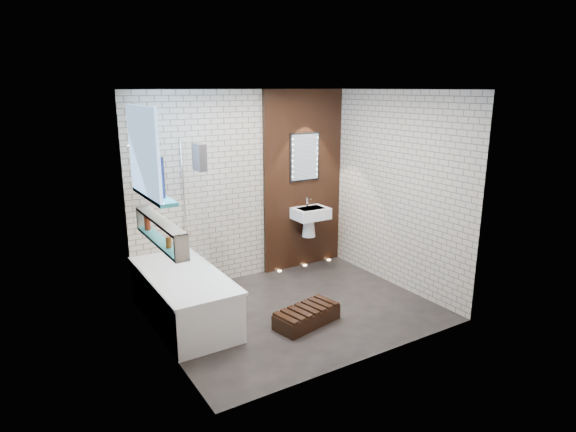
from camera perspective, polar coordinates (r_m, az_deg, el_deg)
ground at (r=6.00m, az=0.76°, el=-10.99°), size 3.20×3.20×0.00m
room_shell at (r=5.56m, az=0.81°, el=1.15°), size 3.24×3.20×2.60m
walnut_panel at (r=7.11m, az=1.79°, el=4.19°), size 1.30×0.06×2.60m
clerestory_window at (r=5.13m, az=-16.40°, el=6.24°), size 0.18×1.00×0.94m
display_niche at (r=5.10m, az=-14.79°, el=-1.78°), size 0.14×1.30×0.26m
bathtub at (r=5.77m, az=-12.17°, el=-9.27°), size 0.79×1.74×0.70m
bath_screen at (r=5.97m, az=-10.91°, el=1.64°), size 0.01×0.78×1.40m
towel at (r=5.66m, az=-10.38°, el=6.82°), size 0.09×0.24×0.31m
shower_head at (r=5.77m, az=-15.51°, el=8.19°), size 0.18×0.18×0.02m
washbasin at (r=7.06m, az=2.63°, el=-0.15°), size 0.50×0.36×0.58m
led_mirror at (r=7.02m, az=1.98°, el=6.94°), size 0.50×0.02×0.70m
walnut_step at (r=5.65m, az=2.22°, el=-11.78°), size 0.83×0.50×0.17m
niche_bottles at (r=5.33m, az=-15.53°, el=-1.42°), size 0.07×0.79×0.16m
sill_vases at (r=5.33m, az=-15.99°, el=4.38°), size 0.20×0.62×0.41m
floor_uplights at (r=7.40m, az=2.01°, el=-5.80°), size 0.96×0.06×0.01m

